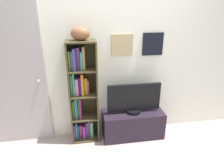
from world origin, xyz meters
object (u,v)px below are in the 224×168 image
at_px(football, 80,33).
at_px(bookshelf, 81,94).
at_px(tv_stand, 133,124).
at_px(door, 14,79).
at_px(television, 134,99).

bearing_deg(football, bookshelf, 133.55).
bearing_deg(tv_stand, door, 174.14).
bearing_deg(tv_stand, football, 175.67).
bearing_deg(tv_stand, bookshelf, 173.48).
xyz_separation_m(bookshelf, television, (0.76, -0.09, -0.09)).
height_order(bookshelf, football, football).
bearing_deg(bookshelf, football, -46.45).
distance_m(football, television, 1.20).
bearing_deg(bookshelf, door, 174.70).
xyz_separation_m(tv_stand, door, (-1.65, 0.17, 0.78)).
height_order(tv_stand, television, television).
bearing_deg(television, football, 175.75).
bearing_deg(tv_stand, television, 90.00).
relative_size(football, tv_stand, 0.27).
height_order(football, television, football).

